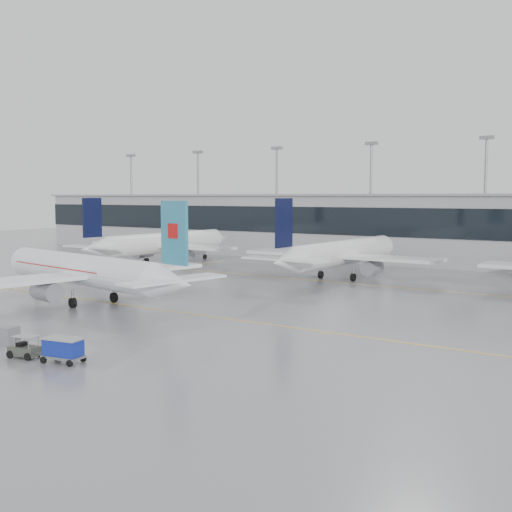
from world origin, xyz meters
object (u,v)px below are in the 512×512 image
Objects in this scene: gse_unit at (7,335)px; baggage_tug at (25,350)px; air_canada_jet at (87,271)px; baggage_cart at (63,348)px.

baggage_tug is at bearing -30.52° from gse_unit.
air_canada_jet is 11.53× the size of baggage_cart.
baggage_cart is (3.54, 0.66, 0.47)m from baggage_tug.
air_canada_jet is 26.08m from baggage_cart.
gse_unit is (-4.80, 1.83, 0.15)m from baggage_tug.
baggage_tug is 5.14m from gse_unit.
air_canada_jet is at bearing 111.03° from gse_unit.
baggage_cart is 2.16× the size of gse_unit.
gse_unit is (-8.34, 1.17, -0.33)m from baggage_cart.
baggage_cart is 8.42m from gse_unit.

